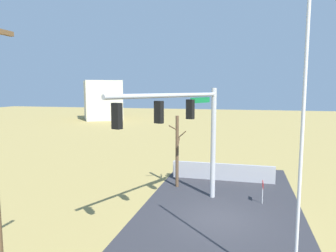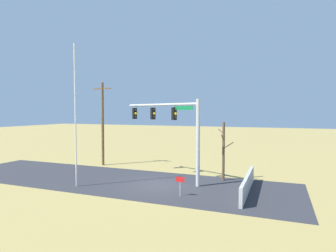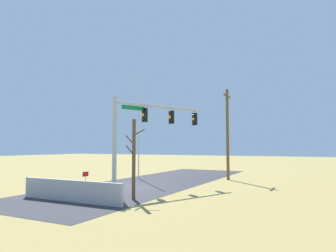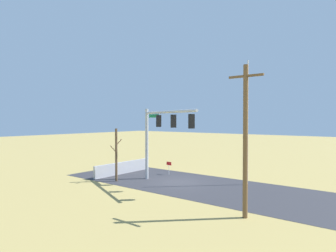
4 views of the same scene
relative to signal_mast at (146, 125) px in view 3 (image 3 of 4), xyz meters
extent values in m
plane|color=#9E894C|center=(-0.64, -1.60, -4.45)|extent=(160.00, 160.00, 0.00)
cube|color=#2D2D33|center=(-4.64, -1.60, -4.45)|extent=(28.00, 8.00, 0.01)
cube|color=#B7B5AD|center=(3.26, -0.99, -4.45)|extent=(6.00, 6.00, 0.01)
cube|color=#A8A8AD|center=(5.68, -1.30, -3.88)|extent=(0.20, 6.76, 1.14)
cylinder|color=#B2B5BA|center=(2.26, -0.99, -1.37)|extent=(0.28, 0.28, 6.16)
cylinder|color=#B2B5BA|center=(-1.30, 0.57, 1.36)|extent=(7.20, 3.31, 0.20)
cube|color=#0F7238|center=(0.98, -0.43, 1.08)|extent=(1.66, 0.75, 0.28)
cube|color=black|center=(0.13, -0.06, 0.66)|extent=(0.36, 0.43, 0.96)
sphere|color=black|center=(0.26, -0.12, 0.96)|extent=(0.22, 0.22, 0.22)
sphere|color=yellow|center=(0.26, -0.12, 0.66)|extent=(0.22, 0.22, 0.22)
sphere|color=black|center=(0.26, -0.12, 0.36)|extent=(0.22, 0.22, 0.22)
cube|color=black|center=(-2.08, 0.91, 0.66)|extent=(0.36, 0.43, 0.96)
sphere|color=black|center=(-1.94, 0.85, 0.96)|extent=(0.22, 0.22, 0.22)
sphere|color=yellow|center=(-1.94, 0.85, 0.66)|extent=(0.22, 0.22, 0.22)
sphere|color=black|center=(-1.94, 0.85, 0.36)|extent=(0.22, 0.22, 0.22)
cube|color=black|center=(-4.29, 1.88, 0.66)|extent=(0.36, 0.43, 0.96)
sphere|color=black|center=(-4.15, 1.82, 0.96)|extent=(0.22, 0.22, 0.22)
sphere|color=yellow|center=(-4.15, 1.82, 0.66)|extent=(0.22, 0.22, 0.22)
sphere|color=black|center=(-4.15, 1.82, 0.36)|extent=(0.22, 0.22, 0.22)
cylinder|color=silver|center=(-5.65, -4.20, 0.52)|extent=(0.10, 0.10, 9.96)
cylinder|color=brown|center=(-8.61, 3.31, -0.40)|extent=(0.26, 0.26, 8.11)
cube|color=brown|center=(-8.61, 3.31, 3.05)|extent=(1.90, 0.12, 0.12)
cylinder|color=brown|center=(3.61, 1.36, -2.22)|extent=(0.20, 0.20, 4.48)
cylinder|color=brown|center=(3.98, 1.36, -1.73)|extent=(0.78, 0.07, 0.57)
cylinder|color=brown|center=(3.37, 1.56, -0.71)|extent=(0.54, 0.47, 0.39)
cylinder|color=brown|center=(3.59, 1.08, -1.16)|extent=(0.12, 0.61, 0.55)
cylinder|color=silver|center=(1.88, -3.69, -4.00)|extent=(0.04, 0.04, 0.90)
cube|color=red|center=(1.88, -3.69, -3.39)|extent=(0.56, 0.02, 0.32)
camera|label=1|loc=(-14.66, -2.65, 1.62)|focal=32.81mm
camera|label=2|loc=(7.61, -20.14, 0.81)|focal=30.36mm
camera|label=3|loc=(17.83, 10.70, -1.54)|focal=32.19mm
camera|label=4|loc=(-14.64, 17.78, 0.75)|focal=30.70mm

